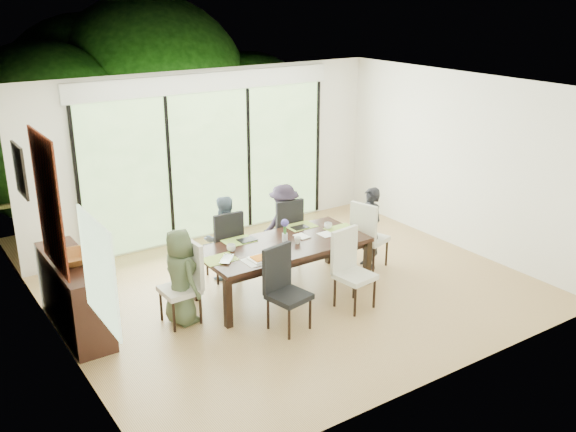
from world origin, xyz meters
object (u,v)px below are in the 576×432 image
person_far_right (284,224)px  cup_b (298,240)px  table_top (284,245)px  chair_near_left (289,290)px  chair_near_right (355,270)px  person_left_end (180,277)px  vase (285,237)px  chair_left_end (179,284)px  cup_a (231,248)px  person_far_left (224,238)px  sideboard (74,295)px  bowl (72,258)px  person_right_end (370,228)px  chair_far_left (223,243)px  laptop (231,259)px  cup_c (328,226)px  chair_far_right (283,229)px  chair_right_end (371,234)px

person_far_right → cup_b: person_far_right is taller
table_top → chair_near_left: size_ratio=2.18×
chair_near_right → person_left_end: (-1.98, 0.87, 0.09)m
person_left_end → vase: person_left_end is taller
chair_left_end → cup_a: bearing=98.9°
person_far_left → sideboard: 2.17m
person_far_left → bowl: (-2.15, -0.39, 0.35)m
chair_near_right → person_right_end: size_ratio=0.85×
chair_near_right → vase: chair_near_right is taller
cup_a → person_far_left: bearing=69.8°
chair_far_left → chair_left_end: bearing=42.3°
table_top → laptop: size_ratio=7.27×
chair_left_end → vase: chair_left_end is taller
chair_far_left → cup_a: chair_far_left is taller
chair_far_left → cup_c: bearing=152.4°
chair_near_right → laptop: chair_near_right is taller
cup_c → cup_b: bearing=-162.9°
laptop → sideboard: size_ratio=0.19×
chair_left_end → person_right_end: bearing=88.2°
chair_far_right → person_far_left: 1.00m
person_far_left → vase: person_far_left is taller
chair_far_left → vase: size_ratio=9.17×
person_left_end → cup_a: size_ratio=10.40×
table_top → chair_left_end: bearing=-180.0°
table_top → chair_near_right: size_ratio=2.18×
person_far_left → cup_b: person_far_left is taller
person_right_end → laptop: 2.33m
table_top → cup_a: bearing=167.9°
table_top → sideboard: (-2.60, 0.54, -0.22)m
person_far_left → cup_a: bearing=66.2°
chair_near_right → person_far_right: person_far_right is taller
chair_left_end → cup_c: bearing=90.7°
chair_far_left → chair_near_left: same height
person_left_end → vase: size_ratio=10.75×
bowl → sideboard: bearing=90.0°
person_right_end → person_far_left: 2.10m
chair_near_right → vase: (-0.45, 0.92, 0.24)m
chair_left_end → person_right_end: 2.98m
chair_left_end → person_right_end: (2.98, 0.00, 0.09)m
table_top → person_left_end: bearing=-180.0°
chair_near_left → sideboard: bearing=134.8°
chair_near_right → chair_right_end: bearing=33.6°
chair_near_left → cup_a: (-0.20, 1.02, 0.23)m
cup_a → chair_far_right: bearing=29.2°
person_left_end → person_far_right: (2.03, 0.83, 0.00)m
chair_far_right → person_left_end: 2.20m
chair_near_left → person_far_left: bearing=77.0°
chair_far_right → person_left_end: (-2.03, -0.85, 0.09)m
chair_left_end → cup_b: bearing=84.8°
chair_left_end → bowl: bearing=-113.5°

